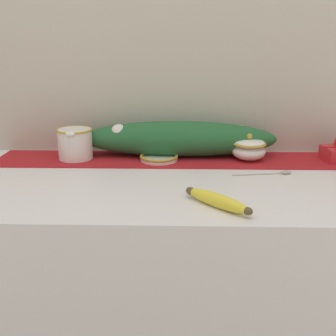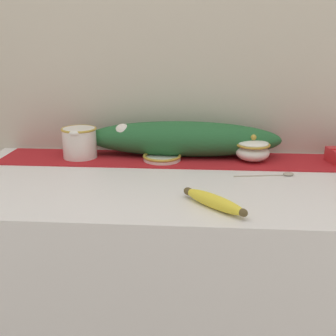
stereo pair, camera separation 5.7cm
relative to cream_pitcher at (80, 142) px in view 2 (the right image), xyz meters
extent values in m
cube|color=silver|center=(0.37, -0.22, -0.50)|extent=(1.40, 0.67, 0.88)
cube|color=#B7AD99|center=(0.37, 0.14, 0.26)|extent=(2.20, 0.04, 2.40)
cube|color=#A8191E|center=(0.37, 0.00, -0.06)|extent=(1.29, 0.22, 0.00)
cylinder|color=white|center=(0.00, 0.00, 0.00)|extent=(0.12, 0.12, 0.11)
torus|color=#B79333|center=(0.00, 0.00, 0.05)|extent=(0.13, 0.13, 0.01)
torus|color=white|center=(0.00, 0.07, 0.00)|extent=(0.05, 0.01, 0.05)
ellipsoid|color=white|center=(0.00, -0.06, 0.04)|extent=(0.04, 0.03, 0.02)
ellipsoid|color=white|center=(0.61, 0.00, -0.03)|extent=(0.12, 0.12, 0.06)
torus|color=#B79333|center=(0.61, 0.00, 0.00)|extent=(0.12, 0.12, 0.01)
ellipsoid|color=white|center=(0.61, 0.00, 0.01)|extent=(0.11, 0.11, 0.02)
sphere|color=#B79333|center=(0.61, 0.00, 0.03)|extent=(0.02, 0.02, 0.02)
cylinder|color=white|center=(0.30, -0.02, -0.05)|extent=(0.13, 0.13, 0.01)
torus|color=#B79333|center=(0.30, -0.02, -0.04)|extent=(0.13, 0.13, 0.01)
ellipsoid|color=yellow|center=(0.47, -0.43, -0.04)|extent=(0.17, 0.17, 0.04)
ellipsoid|color=brown|center=(0.40, -0.37, -0.04)|extent=(0.04, 0.04, 0.02)
ellipsoid|color=brown|center=(0.53, -0.50, -0.04)|extent=(0.03, 0.03, 0.02)
cube|color=#A89E89|center=(0.61, -0.16, -0.06)|extent=(0.16, 0.03, 0.00)
ellipsoid|color=#A89E89|center=(0.71, -0.15, -0.06)|extent=(0.04, 0.03, 0.01)
ellipsoid|color=#235B2D|center=(0.37, 0.04, 0.01)|extent=(0.70, 0.14, 0.13)
sphere|color=silver|center=(0.15, 0.03, 0.03)|extent=(0.06, 0.06, 0.06)
sphere|color=silver|center=(0.29, 0.06, 0.02)|extent=(0.07, 0.07, 0.07)
sphere|color=silver|center=(0.44, 0.04, 0.03)|extent=(0.05, 0.05, 0.05)
sphere|color=silver|center=(0.59, 0.06, 0.02)|extent=(0.06, 0.06, 0.06)
camera|label=1|loc=(0.37, -1.43, 0.35)|focal=45.00mm
camera|label=2|loc=(0.42, -1.43, 0.35)|focal=45.00mm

